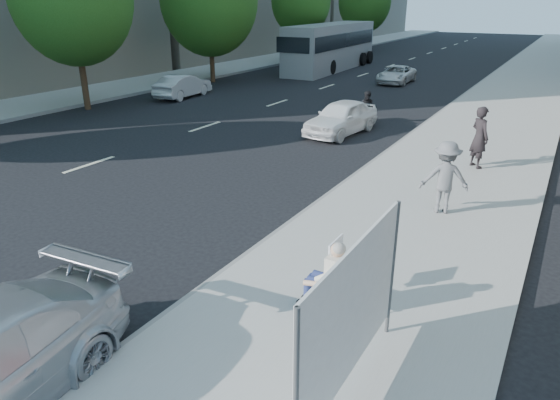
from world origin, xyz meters
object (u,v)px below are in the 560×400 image
Objects in this scene: pedestrian_woman at (479,137)px; white_sedan_far at (397,74)px; jogger at (445,177)px; seated_protester at (330,272)px; white_sedan_near at (341,117)px; bus at (331,47)px; motorcycle at (368,110)px; protest_banner at (352,312)px; white_sedan_mid at (183,86)px.

white_sedan_far is (-7.73, 15.99, -0.56)m from pedestrian_woman.
seated_protester is at bearing 63.26° from jogger.
seated_protester is at bearing -60.67° from white_sedan_near.
jogger reaches higher than white_sedan_near.
bus is (-14.21, 20.01, 0.54)m from pedestrian_woman.
motorcycle is (-4.54, 13.57, -0.24)m from seated_protester.
motorcycle is at bearing 110.14° from protest_banner.
jogger is at bearing -70.85° from white_sedan_far.
white_sedan_near is 13.94m from white_sedan_far.
motorcycle is (-5.20, 4.27, -0.45)m from pedestrian_woman.
seated_protester is 0.43× the size of protest_banner.
seated_protester is at bearing 128.26° from pedestrian_woman.
seated_protester is 0.74× the size of jogger.
pedestrian_woman is at bearing 85.94° from seated_protester.
protest_banner is at bearing -72.80° from motorcycle.
white_sedan_mid is (-16.14, 9.37, -0.42)m from jogger.
white_sedan_near is 1.01× the size of white_sedan_far.
white_sedan_far is at bearing -132.69° from white_sedan_mid.
seated_protester reaches higher than motorcycle.
pedestrian_woman is 0.49× the size of white_sedan_near.
white_sedan_mid is at bearing -50.31° from jogger.
white_sedan_far is (-8.09, 26.86, -0.87)m from protest_banner.
white_sedan_mid is 0.98× the size of white_sedan_far.
white_sedan_far is 7.70m from bus.
white_sedan_near is at bearing 114.14° from protest_banner.
white_sedan_far is (8.47, 10.73, -0.08)m from white_sedan_mid.
protest_banner is 0.25× the size of bus.
seated_protester is 9.33m from pedestrian_woman.
pedestrian_woman is 0.50× the size of white_sedan_mid.
white_sedan_near is 19.82m from bus.
motorcycle reaches higher than white_sedan_near.
motorcycle is at bearing 108.50° from seated_protester.
white_sedan_near is 2.06m from motorcycle.
jogger reaches higher than motorcycle.
jogger is 21.52m from white_sedan_far.
jogger is 9.84m from motorcycle.
pedestrian_woman reaches higher than white_sedan_far.
pedestrian_woman reaches higher than motorcycle.
bus is (-14.56, 30.89, 0.23)m from protest_banner.
pedestrian_woman is at bearing 91.86° from protest_banner.
motorcycle is 18.17m from bus.
white_sedan_mid is (-16.20, 5.25, -0.48)m from pedestrian_woman.
protest_banner is 14.38m from white_sedan_near.
protest_banner is 0.79× the size of white_sedan_near.
protest_banner is at bearing -59.38° from white_sedan_near.
pedestrian_woman is 10.89m from protest_banner.
motorcycle is at bearing 87.60° from white_sedan_near.
white_sedan_near is 1.89× the size of motorcycle.
pedestrian_woman is at bearing -42.30° from motorcycle.
jogger is 27.97m from bus.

